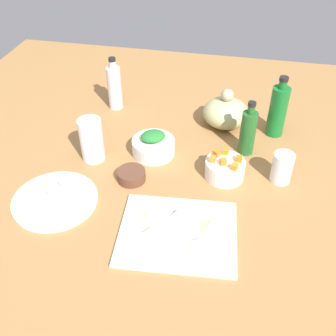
{
  "coord_description": "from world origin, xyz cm",
  "views": [
    {
      "loc": [
        18.65,
        -90.51,
        83.27
      ],
      "look_at": [
        0.0,
        0.0,
        8.0
      ],
      "focal_mm": 43.12,
      "sensor_mm": 36.0,
      "label": 1
    }
  ],
  "objects_px": {
    "cutting_board": "(178,233)",
    "bowl_carrots": "(225,169)",
    "bowl_small_side": "(131,175)",
    "drinking_glass_1": "(92,140)",
    "drinking_glass_0": "(282,168)",
    "teapot": "(226,112)",
    "bottle_1": "(278,110)",
    "bowl_greens": "(153,147)",
    "plate_tofu": "(55,200)",
    "bottle_2": "(114,87)",
    "bottle_0": "(248,132)"
  },
  "relations": [
    {
      "from": "drinking_glass_0",
      "to": "teapot",
      "type": "bearing_deg",
      "value": 125.6
    },
    {
      "from": "teapot",
      "to": "bottle_2",
      "type": "distance_m",
      "value": 0.43
    },
    {
      "from": "bowl_greens",
      "to": "teapot",
      "type": "height_order",
      "value": "teapot"
    },
    {
      "from": "cutting_board",
      "to": "bottle_2",
      "type": "height_order",
      "value": "bottle_2"
    },
    {
      "from": "teapot",
      "to": "bottle_2",
      "type": "height_order",
      "value": "bottle_2"
    },
    {
      "from": "bowl_carrots",
      "to": "bowl_small_side",
      "type": "xyz_separation_m",
      "value": [
        -0.27,
        -0.07,
        -0.01
      ]
    },
    {
      "from": "bottle_2",
      "to": "drinking_glass_1",
      "type": "relative_size",
      "value": 1.41
    },
    {
      "from": "drinking_glass_0",
      "to": "bowl_small_side",
      "type": "bearing_deg",
      "value": -168.49
    },
    {
      "from": "bowl_greens",
      "to": "bowl_small_side",
      "type": "xyz_separation_m",
      "value": [
        -0.03,
        -0.14,
        -0.01
      ]
    },
    {
      "from": "plate_tofu",
      "to": "bottle_1",
      "type": "relative_size",
      "value": 1.12
    },
    {
      "from": "plate_tofu",
      "to": "bottle_2",
      "type": "xyz_separation_m",
      "value": [
        0.01,
        0.54,
        0.08
      ]
    },
    {
      "from": "bowl_greens",
      "to": "bowl_carrots",
      "type": "bearing_deg",
      "value": -16.37
    },
    {
      "from": "cutting_board",
      "to": "drinking_glass_0",
      "type": "distance_m",
      "value": 0.39
    },
    {
      "from": "plate_tofu",
      "to": "bottle_1",
      "type": "distance_m",
      "value": 0.78
    },
    {
      "from": "cutting_board",
      "to": "bottle_1",
      "type": "height_order",
      "value": "bottle_1"
    },
    {
      "from": "bowl_small_side",
      "to": "drinking_glass_1",
      "type": "relative_size",
      "value": 0.6
    },
    {
      "from": "bowl_small_side",
      "to": "bottle_0",
      "type": "distance_m",
      "value": 0.4
    },
    {
      "from": "bowl_carrots",
      "to": "bottle_0",
      "type": "relative_size",
      "value": 0.65
    },
    {
      "from": "bottle_1",
      "to": "drinking_glass_0",
      "type": "bearing_deg",
      "value": -85.76
    },
    {
      "from": "cutting_board",
      "to": "bowl_carrots",
      "type": "xyz_separation_m",
      "value": [
        0.1,
        0.26,
        0.02
      ]
    },
    {
      "from": "bowl_greens",
      "to": "drinking_glass_1",
      "type": "bearing_deg",
      "value": -160.92
    },
    {
      "from": "plate_tofu",
      "to": "bowl_carrots",
      "type": "relative_size",
      "value": 2.01
    },
    {
      "from": "plate_tofu",
      "to": "bottle_2",
      "type": "distance_m",
      "value": 0.55
    },
    {
      "from": "cutting_board",
      "to": "drinking_glass_1",
      "type": "bearing_deg",
      "value": 140.66
    },
    {
      "from": "cutting_board",
      "to": "drinking_glass_1",
      "type": "distance_m",
      "value": 0.43
    },
    {
      "from": "bowl_small_side",
      "to": "drinking_glass_0",
      "type": "relative_size",
      "value": 0.9
    },
    {
      "from": "bowl_small_side",
      "to": "drinking_glass_1",
      "type": "height_order",
      "value": "drinking_glass_1"
    },
    {
      "from": "plate_tofu",
      "to": "bottle_1",
      "type": "height_order",
      "value": "bottle_1"
    },
    {
      "from": "teapot",
      "to": "bowl_greens",
      "type": "bearing_deg",
      "value": -134.54
    },
    {
      "from": "teapot",
      "to": "bottle_2",
      "type": "xyz_separation_m",
      "value": [
        -0.42,
        0.04,
        0.03
      ]
    },
    {
      "from": "drinking_glass_1",
      "to": "bottle_0",
      "type": "bearing_deg",
      "value": 15.59
    },
    {
      "from": "bowl_small_side",
      "to": "bottle_2",
      "type": "xyz_separation_m",
      "value": [
        -0.18,
        0.4,
        0.07
      ]
    },
    {
      "from": "bowl_carrots",
      "to": "bottle_1",
      "type": "relative_size",
      "value": 0.56
    },
    {
      "from": "bottle_0",
      "to": "bottle_1",
      "type": "height_order",
      "value": "bottle_1"
    },
    {
      "from": "bottle_2",
      "to": "bowl_small_side",
      "type": "bearing_deg",
      "value": -66.56
    },
    {
      "from": "plate_tofu",
      "to": "drinking_glass_1",
      "type": "xyz_separation_m",
      "value": [
        0.04,
        0.22,
        0.07
      ]
    },
    {
      "from": "plate_tofu",
      "to": "cutting_board",
      "type": "bearing_deg",
      "value": -7.88
    },
    {
      "from": "bowl_small_side",
      "to": "cutting_board",
      "type": "bearing_deg",
      "value": -46.69
    },
    {
      "from": "cutting_board",
      "to": "bottle_2",
      "type": "distance_m",
      "value": 0.69
    },
    {
      "from": "cutting_board",
      "to": "plate_tofu",
      "type": "relative_size",
      "value": 1.26
    },
    {
      "from": "bottle_2",
      "to": "bottle_0",
      "type": "bearing_deg",
      "value": -20.67
    },
    {
      "from": "plate_tofu",
      "to": "bowl_greens",
      "type": "relative_size",
      "value": 1.74
    },
    {
      "from": "bowl_carrots",
      "to": "drinking_glass_1",
      "type": "xyz_separation_m",
      "value": [
        -0.42,
        0.01,
        0.04
      ]
    },
    {
      "from": "teapot",
      "to": "bottle_1",
      "type": "relative_size",
      "value": 0.81
    },
    {
      "from": "bowl_carrots",
      "to": "drinking_glass_0",
      "type": "relative_size",
      "value": 1.27
    },
    {
      "from": "teapot",
      "to": "drinking_glass_0",
      "type": "bearing_deg",
      "value": -54.4
    },
    {
      "from": "cutting_board",
      "to": "bottle_1",
      "type": "relative_size",
      "value": 1.41
    },
    {
      "from": "cutting_board",
      "to": "bowl_carrots",
      "type": "height_order",
      "value": "bowl_carrots"
    },
    {
      "from": "cutting_board",
      "to": "bottle_2",
      "type": "bearing_deg",
      "value": 120.78
    },
    {
      "from": "drinking_glass_0",
      "to": "bottle_0",
      "type": "bearing_deg",
      "value": 131.9
    }
  ]
}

